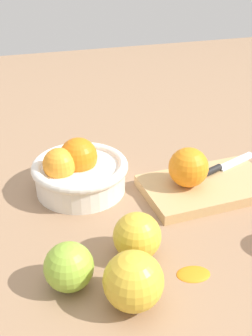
{
  "coord_description": "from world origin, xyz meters",
  "views": [
    {
      "loc": [
        -0.29,
        -0.58,
        0.45
      ],
      "look_at": [
        -0.08,
        0.1,
        0.04
      ],
      "focal_mm": 44.27,
      "sensor_mm": 36.0,
      "label": 1
    }
  ],
  "objects_px": {
    "orange_on_board": "(188,167)",
    "apple_front_left_2": "(133,281)",
    "apple_front_left": "(137,236)",
    "bowl": "(78,171)",
    "knife": "(223,166)",
    "cutting_board": "(207,187)",
    "apple_front_left_3": "(69,267)"
  },
  "relations": [
    {
      "from": "cutting_board",
      "to": "apple_front_left_3",
      "type": "relative_size",
      "value": 3.5
    },
    {
      "from": "cutting_board",
      "to": "knife",
      "type": "bearing_deg",
      "value": 36.8
    },
    {
      "from": "bowl",
      "to": "apple_front_left",
      "type": "xyz_separation_m",
      "value": [
        0.05,
        -0.22,
        -0.0
      ]
    },
    {
      "from": "bowl",
      "to": "orange_on_board",
      "type": "xyz_separation_m",
      "value": [
        0.2,
        -0.08,
        0.02
      ]
    },
    {
      "from": "cutting_board",
      "to": "orange_on_board",
      "type": "distance_m",
      "value": 0.06
    },
    {
      "from": "orange_on_board",
      "to": "apple_front_left_2",
      "type": "xyz_separation_m",
      "value": [
        -0.19,
        -0.23,
        -0.02
      ]
    },
    {
      "from": "cutting_board",
      "to": "apple_front_left_3",
      "type": "height_order",
      "value": "apple_front_left_3"
    },
    {
      "from": "knife",
      "to": "apple_front_left_3",
      "type": "distance_m",
      "value": 0.42
    },
    {
      "from": "knife",
      "to": "apple_front_left_2",
      "type": "bearing_deg",
      "value": -136.48
    },
    {
      "from": "orange_on_board",
      "to": "apple_front_left_2",
      "type": "distance_m",
      "value": 0.3
    },
    {
      "from": "bowl",
      "to": "cutting_board",
      "type": "bearing_deg",
      "value": -18.58
    },
    {
      "from": "apple_front_left",
      "to": "apple_front_left_2",
      "type": "height_order",
      "value": "apple_front_left_2"
    },
    {
      "from": "orange_on_board",
      "to": "apple_front_left_3",
      "type": "relative_size",
      "value": 1.06
    },
    {
      "from": "bowl",
      "to": "apple_front_left_3",
      "type": "distance_m",
      "value": 0.26
    },
    {
      "from": "knife",
      "to": "apple_front_left_3",
      "type": "xyz_separation_m",
      "value": [
        -0.36,
        -0.21,
        0.01
      ]
    },
    {
      "from": "bowl",
      "to": "cutting_board",
      "type": "distance_m",
      "value": 0.26
    },
    {
      "from": "knife",
      "to": "apple_front_left",
      "type": "distance_m",
      "value": 0.3
    },
    {
      "from": "bowl",
      "to": "cutting_board",
      "type": "xyz_separation_m",
      "value": [
        0.24,
        -0.08,
        -0.03
      ]
    },
    {
      "from": "bowl",
      "to": "apple_front_left_2",
      "type": "bearing_deg",
      "value": -87.71
    },
    {
      "from": "orange_on_board",
      "to": "apple_front_left_3",
      "type": "height_order",
      "value": "orange_on_board"
    },
    {
      "from": "cutting_board",
      "to": "orange_on_board",
      "type": "xyz_separation_m",
      "value": [
        -0.04,
        0.0,
        0.05
      ]
    },
    {
      "from": "knife",
      "to": "apple_front_left_2",
      "type": "xyz_separation_m",
      "value": [
        -0.28,
        -0.27,
        0.02
      ]
    },
    {
      "from": "bowl",
      "to": "apple_front_left",
      "type": "bearing_deg",
      "value": -77.42
    },
    {
      "from": "bowl",
      "to": "knife",
      "type": "relative_size",
      "value": 1.24
    },
    {
      "from": "apple_front_left",
      "to": "apple_front_left_3",
      "type": "height_order",
      "value": "apple_front_left"
    },
    {
      "from": "knife",
      "to": "apple_front_left",
      "type": "height_order",
      "value": "apple_front_left"
    },
    {
      "from": "cutting_board",
      "to": "apple_front_left_3",
      "type": "bearing_deg",
      "value": -150.98
    },
    {
      "from": "orange_on_board",
      "to": "knife",
      "type": "xyz_separation_m",
      "value": [
        0.1,
        0.04,
        -0.03
      ]
    },
    {
      "from": "knife",
      "to": "apple_front_left_2",
      "type": "height_order",
      "value": "apple_front_left_2"
    },
    {
      "from": "apple_front_left_2",
      "to": "orange_on_board",
      "type": "bearing_deg",
      "value": 51.41
    },
    {
      "from": "apple_front_left_2",
      "to": "apple_front_left_3",
      "type": "relative_size",
      "value": 1.16
    },
    {
      "from": "knife",
      "to": "apple_front_left_3",
      "type": "bearing_deg",
      "value": -149.71
    }
  ]
}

